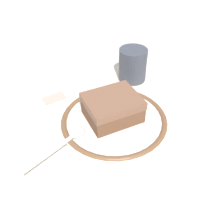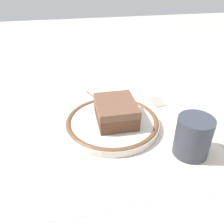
% 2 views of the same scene
% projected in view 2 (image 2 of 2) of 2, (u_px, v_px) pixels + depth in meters
% --- Properties ---
extents(ground_plane, '(2.40, 2.40, 0.00)m').
position_uv_depth(ground_plane, '(122.00, 125.00, 0.55)').
color(ground_plane, '#B7B2A8').
extents(placemat, '(0.43, 0.36, 0.00)m').
position_uv_depth(placemat, '(122.00, 125.00, 0.55)').
color(placemat, beige).
rests_on(placemat, ground_plane).
extents(plate, '(0.21, 0.21, 0.02)m').
position_uv_depth(plate, '(112.00, 121.00, 0.54)').
color(plate, silver).
rests_on(plate, placemat).
extents(cake_slice, '(0.10, 0.09, 0.05)m').
position_uv_depth(cake_slice, '(116.00, 111.00, 0.52)').
color(cake_slice, brown).
rests_on(cake_slice, plate).
extents(spoon, '(0.13, 0.07, 0.01)m').
position_uv_depth(spoon, '(98.00, 97.00, 0.61)').
color(spoon, silver).
rests_on(spoon, plate).
extents(cup, '(0.07, 0.07, 0.08)m').
position_uv_depth(cup, '(193.00, 139.00, 0.45)').
color(cup, '#383D47').
rests_on(cup, placemat).
extents(sugar_packet, '(0.05, 0.04, 0.01)m').
position_uv_depth(sugar_packet, '(157.00, 101.00, 0.63)').
color(sugar_packet, '#E5998C').
rests_on(sugar_packet, placemat).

